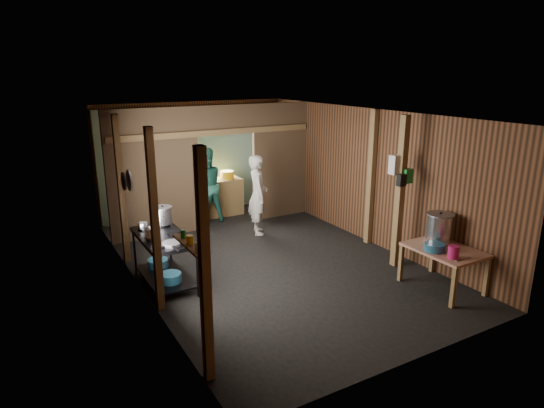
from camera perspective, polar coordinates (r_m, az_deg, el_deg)
floor at (r=8.50m, az=-0.67°, el=-6.82°), size 4.50×7.00×0.00m
ceiling at (r=7.87m, az=-0.74°, el=10.91°), size 4.50×7.00×0.00m
wall_back at (r=11.21m, az=-9.48°, el=5.52°), size 4.50×0.00×2.60m
wall_front at (r=5.45m, az=17.60°, el=-6.31°), size 4.50×0.00×2.60m
wall_left at (r=7.31m, az=-16.32°, el=-0.54°), size 0.00×7.00×2.60m
wall_right at (r=9.36m, az=11.44°, el=3.36°), size 0.00×7.00×2.60m
partition_left at (r=9.60m, az=-14.15°, el=3.50°), size 1.85×0.10×2.60m
partition_right at (r=10.72m, az=0.94°, el=5.26°), size 1.35×0.10×2.60m
partition_header at (r=9.97m, az=-5.70°, el=10.19°), size 1.30×0.10×0.60m
turquoise_panel at (r=11.16m, az=-9.36°, el=5.23°), size 4.40×0.06×2.50m
back_counter at (r=11.01m, az=-6.80°, el=0.77°), size 1.20×0.50×0.85m
wall_clock at (r=11.11m, az=-8.22°, el=8.62°), size 0.20×0.03×0.20m
post_left_a at (r=4.97m, az=-8.18°, el=-7.88°), size 0.10×0.12×2.60m
post_left_b at (r=6.58m, az=-14.04°, el=-2.18°), size 0.10×0.12×2.60m
post_left_c at (r=8.45m, az=-17.83°, el=1.55°), size 0.10×0.12×2.60m
post_right at (r=9.17m, az=11.93°, el=3.07°), size 0.10×0.12×2.60m
post_free at (r=8.17m, az=15.27°, el=1.28°), size 0.12×0.12×2.60m
cross_beam at (r=9.85m, az=-6.88°, el=8.62°), size 4.40×0.12×0.12m
pan_lid_big at (r=7.61m, az=-16.96°, el=2.78°), size 0.03×0.34×0.34m
pan_lid_small at (r=8.01m, az=-17.57°, el=2.64°), size 0.03×0.30×0.30m
wall_shelf at (r=5.38m, az=-9.92°, el=-4.93°), size 0.14×0.80×0.03m
jar_white at (r=5.14m, az=-8.98°, el=-5.13°), size 0.07×0.07×0.10m
jar_yellow at (r=5.36m, az=-9.95°, el=-4.28°), size 0.08×0.08×0.10m
jar_green at (r=5.55m, az=-10.73°, el=-3.58°), size 0.06×0.06×0.10m
bag_white at (r=8.09m, az=14.87°, el=4.65°), size 0.22×0.15×0.32m
bag_green at (r=8.11m, az=16.07°, el=3.29°), size 0.16×0.12×0.24m
bag_black at (r=8.01m, az=15.44°, el=2.82°), size 0.14×0.10×0.20m
gas_range at (r=7.61m, az=-12.93°, el=-6.71°), size 0.72×1.40×0.83m
prep_table at (r=7.81m, az=19.99°, el=-7.37°), size 0.81×1.11×0.66m
stove_pot_large at (r=7.94m, az=-13.13°, el=-1.47°), size 0.37×0.37×0.33m
stove_pot_med at (r=7.30m, az=-14.22°, el=-3.58°), size 0.26×0.26×0.21m
stove_saucepan at (r=7.88m, az=-15.43°, el=-2.52°), size 0.17×0.17×0.09m
frying_pan at (r=7.03m, az=-12.02°, el=-4.73°), size 0.35×0.54×0.07m
blue_tub_front at (r=7.44m, az=-12.22°, el=-8.73°), size 0.34×0.34×0.14m
blue_tub_back at (r=8.02m, az=-13.67°, el=-6.99°), size 0.33×0.33×0.13m
stock_pot at (r=7.87m, az=19.63°, el=-2.83°), size 0.42×0.42×0.49m
wash_basin at (r=7.53m, az=19.12°, el=-4.97°), size 0.38×0.38×0.12m
pink_bucket at (r=7.33m, az=21.16°, el=-5.45°), size 0.21×0.21×0.19m
knife at (r=7.37m, az=22.20°, el=-6.19°), size 0.30×0.05×0.01m
yellow_tub at (r=11.00m, az=-5.47°, el=3.55°), size 0.32×0.32×0.18m
red_cup at (r=10.82m, az=-7.86°, el=3.19°), size 0.13×0.13×0.15m
cook at (r=9.64m, az=-1.73°, el=1.12°), size 0.57×0.70×1.65m
worker_back at (r=10.46m, az=-8.04°, el=2.23°), size 0.81×0.63×1.67m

